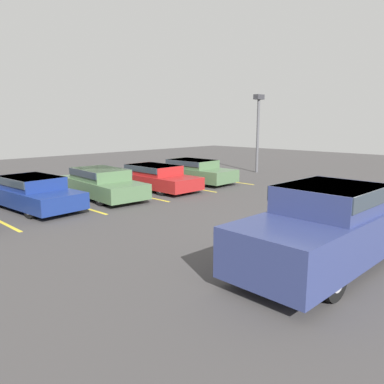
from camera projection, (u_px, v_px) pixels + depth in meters
The scene contains 12 objects.
ground_plane at pixel (332, 245), 9.71m from camera, with size 60.00×60.00×0.00m, color #423F3F.
stall_stripe_c at pixel (69, 203), 14.77m from camera, with size 0.12×5.41×0.01m, color yellow.
stall_stripe_d at pixel (129, 193), 16.83m from camera, with size 0.12×5.41×0.01m, color yellow.
stall_stripe_e at pixel (176, 185), 18.89m from camera, with size 0.12×5.41×0.01m, color yellow.
stall_stripe_f at pixel (214, 179), 20.95m from camera, with size 0.12×5.41×0.01m, color yellow.
pickup_truck at pixel (336, 224), 8.37m from camera, with size 6.03×2.11×1.82m.
parked_sedan_b at pixel (33, 191), 13.72m from camera, with size 2.08×4.58×1.20m.
parked_sedan_c at pixel (101, 182), 15.72m from camera, with size 2.13×4.83×1.23m.
parked_sedan_d at pixel (154, 176), 17.74m from camera, with size 1.85×4.78×1.16m.
parked_sedan_e at pixel (193, 170), 19.82m from camera, with size 1.94×4.67×1.19m.
light_post at pixel (258, 122), 23.28m from camera, with size 0.70×0.36×4.82m.
wheel_stop_curb at pixel (105, 182), 19.54m from camera, with size 1.68×0.20×0.14m, color #B7B2A8.
Camera 1 is at (-9.19, -3.87, 3.14)m, focal length 35.00 mm.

